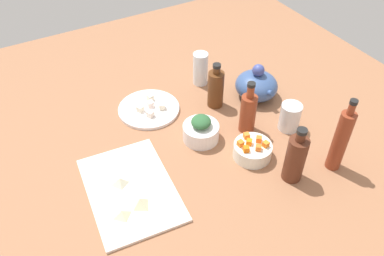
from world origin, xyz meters
TOP-DOWN VIEW (x-y plane):
  - tabletop at (0.00, 0.00)cm, footprint 190.00×190.00cm
  - cutting_board at (10.51, -27.30)cm, footprint 38.05×27.96cm
  - plate_tofu at (-21.37, -6.37)cm, footprint 22.74×22.74cm
  - bowl_greens at (1.40, 2.69)cm, footprint 12.34×12.34cm
  - bowl_carrots at (16.80, 13.08)cm, footprint 12.47×12.47cm
  - teapot at (-8.74, 33.19)cm, footprint 17.93×15.95cm
  - bottle_0 at (30.20, 18.45)cm, footprint 6.13×6.13cm
  - bottle_1 at (5.14, 19.08)cm, footprint 5.51×5.51cm
  - bottle_2 at (-12.10, 16.89)cm, footprint 5.87×5.87cm
  - bottle_3 at (33.09, 32.97)cm, footprint 4.61×4.61cm
  - drinking_glass_0 at (-27.12, 19.20)cm, footprint 5.91×5.91cm
  - drinking_glass_1 at (11.80, 32.42)cm, footprint 7.22×7.22cm
  - carrot_cube_0 at (19.29, 13.23)cm, footprint 2.54×2.54cm
  - carrot_cube_1 at (12.88, 13.13)cm, footprint 2.16×2.16cm
  - carrot_cube_2 at (16.20, 15.70)cm, footprint 2.53×2.53cm
  - carrot_cube_3 at (17.83, 9.48)cm, footprint 2.31×2.31cm
  - carrot_cube_4 at (15.74, 12.18)cm, footprint 2.55×2.55cm
  - carrot_cube_5 at (14.89, 9.37)cm, footprint 1.94×1.94cm
  - carrot_cube_6 at (19.18, 16.19)cm, footprint 2.14×2.14cm
  - chopped_greens_mound at (1.40, 2.69)cm, footprint 9.65×9.58cm
  - tofu_cube_0 at (-21.75, -5.46)cm, footprint 2.26×2.26cm
  - tofu_cube_1 at (-25.41, -3.77)cm, footprint 2.60×2.60cm
  - tofu_cube_2 at (-21.11, -9.84)cm, footprint 2.87×2.87cm
  - tofu_cube_3 at (-16.65, -7.82)cm, footprint 2.94×2.94cm
  - tofu_cube_4 at (-18.49, -2.29)cm, footprint 2.86×2.86cm
  - dumpling_0 at (7.43, -29.26)cm, footprint 4.71×4.93cm
  - dumpling_1 at (17.78, -27.10)cm, footprint 5.82×5.37cm
  - dumpling_2 at (18.59, -33.14)cm, footprint 4.08×4.20cm

SIDE VIEW (x-z plane):
  - tabletop at x=0.00cm, z-range 0.00..3.00cm
  - cutting_board at x=10.51cm, z-range 3.00..4.00cm
  - plate_tofu at x=-21.37cm, z-range 3.00..4.20cm
  - dumpling_2 at x=18.59cm, z-range 4.00..6.18cm
  - dumpling_0 at x=7.43cm, z-range 4.00..6.54cm
  - tofu_cube_0 at x=-21.75cm, z-range 4.20..6.40cm
  - tofu_cube_1 at x=-25.41cm, z-range 4.20..6.40cm
  - tofu_cube_2 at x=-21.11cm, z-range 4.20..6.40cm
  - tofu_cube_3 at x=-16.65cm, z-range 4.20..6.40cm
  - tofu_cube_4 at x=-18.49cm, z-range 4.20..6.40cm
  - bowl_carrots at x=16.80cm, z-range 3.00..8.01cm
  - dumpling_1 at x=17.78cm, z-range 4.00..7.05cm
  - bowl_greens at x=1.40cm, z-range 3.00..8.91cm
  - drinking_glass_1 at x=11.80cm, z-range 3.00..13.06cm
  - teapot at x=-8.74cm, z-range 1.18..15.53cm
  - carrot_cube_0 at x=19.29cm, z-range 8.01..9.81cm
  - carrot_cube_1 at x=12.88cm, z-range 8.01..9.81cm
  - carrot_cube_2 at x=16.20cm, z-range 8.01..9.81cm
  - carrot_cube_3 at x=17.83cm, z-range 8.01..9.81cm
  - carrot_cube_4 at x=15.74cm, z-range 8.01..9.81cm
  - carrot_cube_5 at x=14.89cm, z-range 8.01..9.81cm
  - carrot_cube_6 at x=19.18cm, z-range 8.01..9.81cm
  - drinking_glass_0 at x=-27.12cm, z-range 3.00..16.43cm
  - bottle_2 at x=-12.10cm, z-range 1.63..19.60cm
  - chopped_greens_mound at x=1.40cm, z-range 8.91..12.55cm
  - bottle_1 at x=5.14cm, z-range 0.94..20.90cm
  - bottle_0 at x=30.20cm, z-range 1.45..21.38cm
  - bottle_3 at x=33.09cm, z-range 1.13..27.84cm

